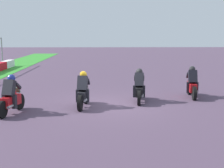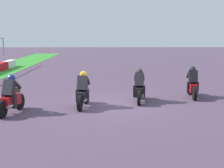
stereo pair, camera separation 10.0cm
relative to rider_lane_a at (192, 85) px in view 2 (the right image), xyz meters
name	(u,v)px [view 2 (the right image)]	position (x,y,z in m)	size (l,w,h in m)	color
ground_plane	(112,105)	(-1.55, 3.93, -0.62)	(120.00, 120.00, 0.00)	#503D52
rider_lane_a	(192,85)	(0.00, 0.00, 0.00)	(2.04, 0.57, 1.51)	black
rider_lane_b	(139,88)	(-0.96, 2.67, 0.00)	(2.04, 0.57, 1.51)	black
rider_lane_c	(83,92)	(-1.93, 5.13, 0.00)	(2.04, 0.57, 1.51)	black
rider_lane_d	(11,98)	(-2.96, 7.82, 0.00)	(2.03, 0.63, 1.51)	black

